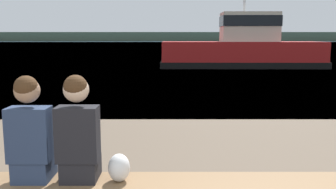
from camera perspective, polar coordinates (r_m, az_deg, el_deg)
The scene contains 7 objects.
water_surface at distance 128.03m, azimuth -0.12°, elevation 7.87°, with size 240.00×240.00×0.00m, color #5684A3.
far_shoreline at distance 191.73m, azimuth -0.09°, elevation 8.81°, with size 600.00×12.00×4.49m, color #384233.
bench_main at distance 3.61m, azimuth -8.43°, elevation -14.10°, with size 6.69×0.47×0.46m.
person_left at distance 3.62m, azimuth -20.30°, elevation -5.52°, with size 0.37×0.38×0.98m.
person_right at distance 3.50m, azimuth -13.57°, elevation -5.68°, with size 0.37×0.38×0.99m.
shopping_bag at distance 3.52m, azimuth -7.52°, elevation -10.99°, with size 0.20×0.21×0.26m.
tugboat_red at distance 23.36m, azimuth 11.21°, elevation 6.69°, with size 9.77×3.65×5.91m.
Camera 1 is at (0.16, -1.03, 1.77)m, focal length 40.00 mm.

